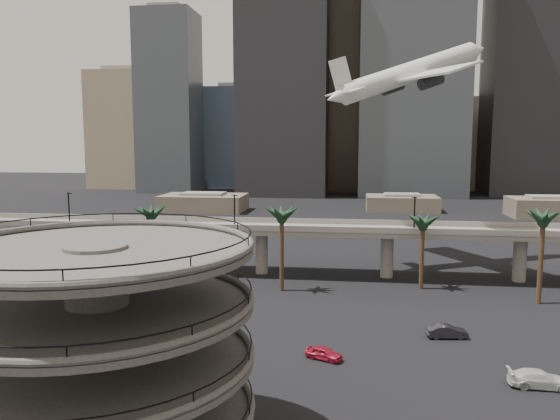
# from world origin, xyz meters

# --- Properties ---
(parking_ramp) EXTENTS (22.20, 22.20, 17.35)m
(parking_ramp) POSITION_xyz_m (-13.00, -4.00, 9.84)
(parking_ramp) COLOR #464441
(parking_ramp) RESTS_ON ground
(overpass) EXTENTS (130.00, 9.30, 14.70)m
(overpass) POSITION_xyz_m (0.00, 55.00, 7.34)
(overpass) COLOR slate
(overpass) RESTS_ON ground
(palm_trees) EXTENTS (76.40, 18.40, 14.00)m
(palm_trees) POSITION_xyz_m (11.58, 47.18, 11.30)
(palm_trees) COLOR #4C3320
(palm_trees) RESTS_ON ground
(low_buildings) EXTENTS (135.00, 27.50, 6.80)m
(low_buildings) POSITION_xyz_m (6.89, 142.30, 2.86)
(low_buildings) COLOR brown
(low_buildings) RESTS_ON ground
(skyline) EXTENTS (269.00, 86.00, 129.45)m
(skyline) POSITION_xyz_m (15.11, 217.08, 47.37)
(skyline) COLOR gray
(skyline) RESTS_ON ground
(airborne_jet) EXTENTS (32.94, 30.95, 14.71)m
(airborne_jet) POSITION_xyz_m (15.15, 66.91, 36.01)
(airborne_jet) COLOR silver
(airborne_jet) RESTS_ON ground
(car_a) EXTENTS (4.40, 3.11, 1.39)m
(car_a) POSITION_xyz_m (2.01, 17.31, 0.70)
(car_a) COLOR #B91A34
(car_a) RESTS_ON ground
(car_b) EXTENTS (5.04, 2.28, 1.60)m
(car_b) POSITION_xyz_m (16.33, 25.74, 0.80)
(car_b) COLOR #242328
(car_b) RESTS_ON ground
(car_c) EXTENTS (5.75, 2.41, 1.66)m
(car_c) POSITION_xyz_m (22.83, 13.24, 0.83)
(car_c) COLOR silver
(car_c) RESTS_ON ground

